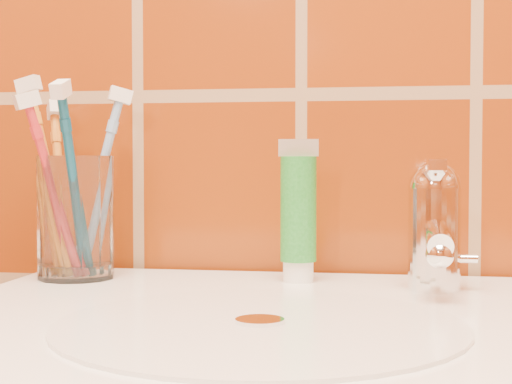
# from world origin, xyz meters

# --- Properties ---
(glass_tumbler) EXTENTS (0.09, 0.09, 0.13)m
(glass_tumbler) POSITION_xyz_m (-0.22, 1.11, 0.91)
(glass_tumbler) COLOR white
(glass_tumbler) RESTS_ON pedestal_sink
(toothpaste_tube) EXTENTS (0.04, 0.04, 0.14)m
(toothpaste_tube) POSITION_xyz_m (0.01, 1.12, 0.92)
(toothpaste_tube) COLOR white
(toothpaste_tube) RESTS_ON pedestal_sink
(faucet) EXTENTS (0.05, 0.11, 0.12)m
(faucet) POSITION_xyz_m (0.14, 1.09, 0.91)
(faucet) COLOR white
(faucet) RESTS_ON pedestal_sink
(toothbrush_0) EXTENTS (0.12, 0.12, 0.20)m
(toothbrush_0) POSITION_xyz_m (-0.23, 1.09, 0.94)
(toothbrush_0) COLOR red
(toothbrush_0) RESTS_ON glass_tumbler
(toothbrush_1) EXTENTS (0.08, 0.08, 0.21)m
(toothbrush_1) POSITION_xyz_m (-0.24, 1.10, 0.95)
(toothbrush_1) COLOR orange
(toothbrush_1) RESTS_ON glass_tumbler
(toothbrush_2) EXTENTS (0.11, 0.10, 0.21)m
(toothbrush_2) POSITION_xyz_m (-0.20, 1.13, 0.95)
(toothbrush_2) COLOR #78A3D6
(toothbrush_2) RESTS_ON glass_tumbler
(toothbrush_3) EXTENTS (0.13, 0.16, 0.21)m
(toothbrush_3) POSITION_xyz_m (-0.25, 1.13, 0.94)
(toothbrush_3) COLOR #C67422
(toothbrush_3) RESTS_ON glass_tumbler
(toothbrush_4) EXTENTS (0.02, 0.14, 0.22)m
(toothbrush_4) POSITION_xyz_m (-0.21, 1.08, 0.95)
(toothbrush_4) COLOR navy
(toothbrush_4) RESTS_ON glass_tumbler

